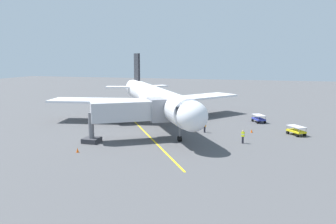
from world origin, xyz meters
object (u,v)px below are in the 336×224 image
safety_cone_nose_left (252,131)px  safety_cone_nose_right (77,150)px  airplane (154,98)px  ground_crew_marshaller (243,136)px  ground_crew_wing_walker (205,127)px  baggage_cart_near_nose (259,119)px  baggage_cart_portside (296,130)px  jet_bridge (135,112)px

safety_cone_nose_left → safety_cone_nose_right: bearing=40.7°
airplane → safety_cone_nose_left: bearing=166.6°
ground_crew_marshaller → safety_cone_nose_right: bearing=27.9°
airplane → ground_crew_wing_walker: airplane is taller
airplane → safety_cone_nose_left: airplane is taller
ground_crew_wing_walker → baggage_cart_near_nose: 12.51m
ground_crew_wing_walker → baggage_cart_near_nose: (-7.33, -10.13, -0.23)m
airplane → safety_cone_nose_right: airplane is taller
safety_cone_nose_left → ground_crew_marshaller: bearing=82.9°
ground_crew_marshaller → baggage_cart_near_nose: 15.05m
baggage_cart_portside → safety_cone_nose_right: 29.65m
ground_crew_wing_walker → ground_crew_marshaller: bearing=139.8°
baggage_cart_portside → airplane: bearing=-9.6°
airplane → baggage_cart_portside: 22.64m
baggage_cart_near_nose → baggage_cart_portside: (-5.27, 8.22, 0.00)m
baggage_cart_portside → safety_cone_nose_right: size_ratio=5.32×
ground_crew_marshaller → safety_cone_nose_right: size_ratio=3.11×
baggage_cart_portside → safety_cone_nose_left: size_ratio=5.32×
airplane → ground_crew_marshaller: bearing=145.5°
jet_bridge → baggage_cart_portside: 22.65m
ground_crew_marshaller → ground_crew_wing_walker: 7.50m
ground_crew_wing_walker → safety_cone_nose_left: 6.83m
baggage_cart_portside → baggage_cart_near_nose: bearing=-57.3°
safety_cone_nose_left → jet_bridge: bearing=30.4°
ground_crew_marshaller → baggage_cart_near_nose: ground_crew_marshaller is taller
ground_crew_wing_walker → safety_cone_nose_left: ground_crew_wing_walker is taller
safety_cone_nose_right → jet_bridge: bearing=-118.6°
ground_crew_marshaller → safety_cone_nose_left: (-0.83, -6.65, -0.61)m
ground_crew_marshaller → jet_bridge: bearing=8.0°
jet_bridge → airplane: bearing=-83.6°
jet_bridge → baggage_cart_near_nose: bearing=-132.3°
safety_cone_nose_left → safety_cone_nose_right: (18.75, 16.15, 0.00)m
airplane → baggage_cart_portside: size_ratio=12.31×
airplane → ground_crew_wing_walker: size_ratio=21.05×
safety_cone_nose_right → baggage_cart_portside: bearing=-146.8°
airplane → jet_bridge: airplane is taller
safety_cone_nose_left → baggage_cart_portside: bearing=-179.1°
ground_crew_marshaller → ground_crew_wing_walker: size_ratio=1.00×
jet_bridge → ground_crew_wing_walker: bearing=-140.0°
ground_crew_wing_walker → baggage_cart_near_nose: size_ratio=0.58×
airplane → baggage_cart_near_nose: 17.72m
jet_bridge → safety_cone_nose_left: size_ratio=19.41×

